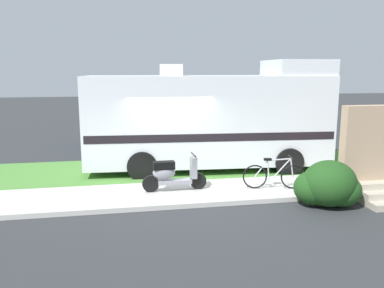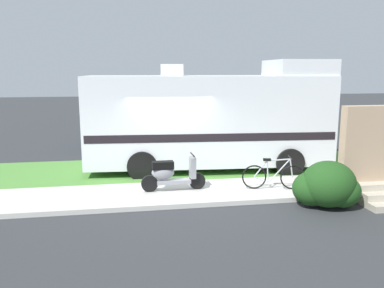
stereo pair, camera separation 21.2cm
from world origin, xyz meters
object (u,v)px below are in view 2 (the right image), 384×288
Objects in this scene: bicycle at (273,176)px; bottle_green at (373,177)px; scooter at (171,174)px; pickup_truck_near at (179,124)px; motorhome_rv at (211,118)px.

bicycle is 3.21m from bottle_green.
scooter is 0.30× the size of pickup_truck_near.
pickup_truck_near is (-0.45, 4.38, -0.78)m from motorhome_rv.
pickup_truck_near reaches higher than scooter.
motorhome_rv is at bearing 110.57° from bicycle.
bicycle is 0.28× the size of pickup_truck_near.
scooter is 7.05m from pickup_truck_near.
bottle_green is at bearing -55.82° from pickup_truck_near.
bottle_green is (3.18, 0.32, -0.27)m from bicycle.
bicycle is at bearing -78.08° from pickup_truck_near.
bottle_green is at bearing -0.06° from scooter.
motorhome_rv reaches higher than scooter.
bottle_green is (4.27, -2.57, -1.49)m from motorhome_rv.
motorhome_rv is at bearing -84.14° from pickup_truck_near.
pickup_truck_near is (1.18, 6.95, 0.36)m from scooter.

